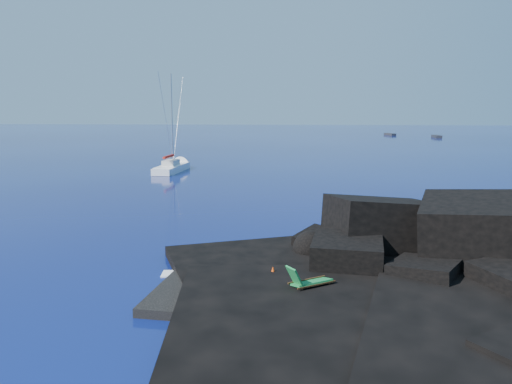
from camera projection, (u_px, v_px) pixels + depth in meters
ground at (150, 297)px, 19.76m from camera, size 400.00×400.00×0.00m
headland at (462, 280)px, 21.71m from camera, size 24.00×24.00×3.60m
beach at (264, 296)px, 19.90m from camera, size 9.08×6.86×0.70m
surf_foam at (280, 262)px, 24.29m from camera, size 10.00×8.00×0.06m
sailboat at (172, 171)px, 58.54m from camera, size 3.02×10.96×11.36m
deck_chair at (312, 276)px, 19.26m from camera, size 1.95×1.67×1.25m
towel at (310, 292)px, 19.30m from camera, size 2.03×1.49×0.05m
sunbather at (310, 288)px, 19.27m from camera, size 1.79×1.07×0.25m
marker_cone at (273, 272)px, 20.91m from camera, size 0.36×0.36×0.49m
distant_boat_a at (390, 135)px, 134.74m from camera, size 2.68×4.45×0.57m
distant_boat_b at (437, 138)px, 124.28m from camera, size 1.50×4.68×0.62m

